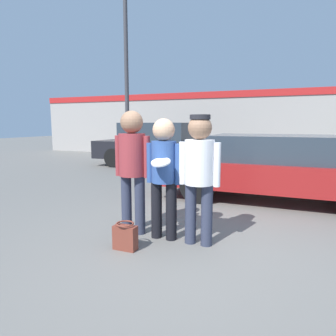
# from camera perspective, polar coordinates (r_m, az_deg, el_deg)

# --- Properties ---
(ground_plane) EXTENTS (56.00, 56.00, 0.00)m
(ground_plane) POSITION_cam_1_polar(r_m,az_deg,el_deg) (4.17, 4.18, -13.89)
(ground_plane) COLOR #66635E
(storefront_building) EXTENTS (24.00, 0.22, 3.07)m
(storefront_building) POSITION_cam_1_polar(r_m,az_deg,el_deg) (14.15, 17.51, 7.98)
(storefront_building) COLOR gray
(storefront_building) RESTS_ON ground
(person_left) EXTENTS (0.55, 0.38, 1.76)m
(person_left) POSITION_cam_1_polar(r_m,az_deg,el_deg) (4.28, -6.80, 1.45)
(person_left) COLOR #2D3347
(person_left) RESTS_ON ground
(person_middle_with_frisbee) EXTENTS (0.50, 0.53, 1.65)m
(person_middle_with_frisbee) POSITION_cam_1_polar(r_m,az_deg,el_deg) (4.03, -0.84, -0.21)
(person_middle_with_frisbee) COLOR black
(person_middle_with_frisbee) RESTS_ON ground
(person_right) EXTENTS (0.55, 0.38, 1.70)m
(person_right) POSITION_cam_1_polar(r_m,az_deg,el_deg) (3.85, 5.98, 0.10)
(person_right) COLOR #2D3347
(person_right) RESTS_ON ground
(parked_car_near) EXTENTS (4.66, 1.96, 1.35)m
(parked_car_near) POSITION_cam_1_polar(r_m,az_deg,el_deg) (6.62, 19.70, 0.27)
(parked_car_near) COLOR maroon
(parked_car_near) RESTS_ON ground
(parked_car_far) EXTENTS (4.75, 1.83, 1.62)m
(parked_car_far) POSITION_cam_1_polar(r_m,az_deg,el_deg) (11.11, -1.84, 4.42)
(parked_car_far) COLOR black
(parked_car_far) RESTS_ON ground
(street_lamp) EXTENTS (1.18, 0.35, 6.70)m
(street_lamp) POSITION_cam_1_polar(r_m,az_deg,el_deg) (9.33, -7.02, 23.55)
(street_lamp) COLOR #38383D
(street_lamp) RESTS_ON ground
(handbag) EXTENTS (0.30, 0.23, 0.35)m
(handbag) POSITION_cam_1_polar(r_m,az_deg,el_deg) (3.92, -8.15, -12.81)
(handbag) COLOR brown
(handbag) RESTS_ON ground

